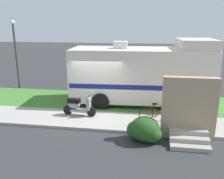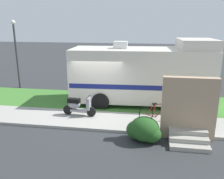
% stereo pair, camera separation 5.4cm
% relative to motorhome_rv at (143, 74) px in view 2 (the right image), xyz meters
% --- Properties ---
extents(ground_plane, '(80.00, 80.00, 0.00)m').
position_rel_motorhome_rv_xyz_m(ground_plane, '(-2.20, -1.58, -1.67)').
color(ground_plane, '#2D3033').
extents(sidewalk, '(24.00, 2.00, 0.12)m').
position_rel_motorhome_rv_xyz_m(sidewalk, '(-2.20, -2.78, -1.61)').
color(sidewalk, '#9E9B93').
rests_on(sidewalk, ground).
extents(grass_strip, '(24.00, 3.40, 0.08)m').
position_rel_motorhome_rv_xyz_m(grass_strip, '(-2.20, -0.08, -1.63)').
color(grass_strip, '#3D752D').
rests_on(grass_strip, ground).
extents(motorhome_rv, '(7.41, 2.92, 3.50)m').
position_rel_motorhome_rv_xyz_m(motorhome_rv, '(0.00, 0.00, 0.00)').
color(motorhome_rv, silver).
rests_on(motorhome_rv, ground).
extents(scooter, '(1.59, 0.50, 0.97)m').
position_rel_motorhome_rv_xyz_m(scooter, '(-2.88, -2.45, -1.09)').
color(scooter, black).
rests_on(scooter, ground).
extents(bicycle, '(1.70, 0.55, 0.88)m').
position_rel_motorhome_rv_xyz_m(bicycle, '(0.79, -2.57, -1.18)').
color(bicycle, black).
rests_on(bicycle, ground).
extents(pickup_truck_near, '(5.63, 2.37, 1.79)m').
position_rel_motorhome_rv_xyz_m(pickup_truck_near, '(0.91, 4.24, -0.71)').
color(pickup_truck_near, maroon).
rests_on(pickup_truck_near, ground).
extents(porch_steps, '(2.00, 1.26, 2.40)m').
position_rel_motorhome_rv_xyz_m(porch_steps, '(1.83, -3.87, -0.70)').
color(porch_steps, '#9E998E').
rests_on(porch_steps, ground).
extents(bush_by_porch, '(1.32, 0.99, 0.94)m').
position_rel_motorhome_rv_xyz_m(bush_by_porch, '(0.21, -4.27, -1.22)').
color(bush_by_porch, '#23511E').
rests_on(bush_by_porch, ground).
extents(bottle_green, '(0.06, 0.06, 0.30)m').
position_rel_motorhome_rv_xyz_m(bottle_green, '(1.95, -2.64, -1.42)').
color(bottle_green, '#19722D').
rests_on(bottle_green, ground).
extents(street_lamp_post, '(0.28, 0.28, 4.44)m').
position_rel_motorhome_rv_xyz_m(street_lamp_post, '(-8.35, 2.02, 1.02)').
color(street_lamp_post, '#333338').
rests_on(street_lamp_post, ground).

